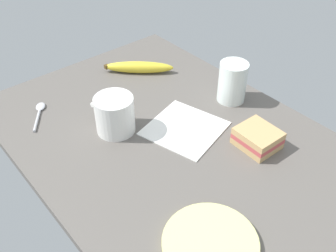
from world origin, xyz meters
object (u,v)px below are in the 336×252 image
(banana, at_px, (139,67))
(paper_napkin, at_px, (185,128))
(sandwich_main, at_px, (258,138))
(plate_of_food, at_px, (210,243))
(coffee_mug_black, at_px, (115,114))
(spoon, at_px, (39,112))
(glass_of_milk, at_px, (232,84))

(banana, height_order, paper_napkin, banana)
(sandwich_main, distance_m, banana, 0.44)
(plate_of_food, height_order, banana, banana)
(coffee_mug_black, relative_size, spoon, 1.09)
(sandwich_main, xyz_separation_m, spoon, (-0.44, -0.33, -0.02))
(glass_of_milk, height_order, paper_napkin, glass_of_milk)
(banana, relative_size, spoon, 1.61)
(paper_napkin, bearing_deg, sandwich_main, 29.88)
(plate_of_food, height_order, spoon, plate_of_food)
(coffee_mug_black, bearing_deg, plate_of_food, -8.28)
(coffee_mug_black, distance_m, spoon, 0.22)
(sandwich_main, height_order, banana, sandwich_main)
(plate_of_food, relative_size, sandwich_main, 1.85)
(plate_of_food, xyz_separation_m, paper_napkin, (-0.27, 0.19, -0.00))
(sandwich_main, distance_m, glass_of_milk, 0.19)
(sandwich_main, bearing_deg, paper_napkin, -150.12)
(plate_of_food, distance_m, paper_napkin, 0.33)
(plate_of_food, relative_size, spoon, 1.62)
(banana, xyz_separation_m, paper_napkin, (0.29, -0.07, -0.02))
(glass_of_milk, height_order, banana, glass_of_milk)
(spoon, bearing_deg, glass_of_milk, 56.85)
(glass_of_milk, bearing_deg, banana, -158.81)
(sandwich_main, height_order, spoon, sandwich_main)
(plate_of_food, relative_size, glass_of_milk, 1.60)
(glass_of_milk, distance_m, banana, 0.29)
(glass_of_milk, bearing_deg, sandwich_main, -28.91)
(plate_of_food, bearing_deg, sandwich_main, 113.85)
(plate_of_food, distance_m, sandwich_main, 0.30)
(banana, xyz_separation_m, spoon, (-0.00, -0.32, -0.01))
(glass_of_milk, bearing_deg, plate_of_food, -51.77)
(coffee_mug_black, xyz_separation_m, glass_of_milk, (0.09, 0.31, -0.00))
(coffee_mug_black, xyz_separation_m, spoon, (-0.18, -0.11, -0.04))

